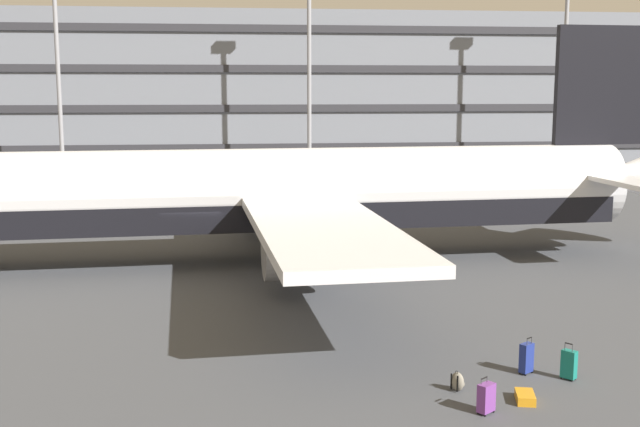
{
  "coord_description": "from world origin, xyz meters",
  "views": [
    {
      "loc": [
        1.58,
        -33.08,
        7.46
      ],
      "look_at": [
        4.79,
        -5.14,
        3.0
      ],
      "focal_mm": 44.51,
      "sensor_mm": 36.0,
      "label": 1
    }
  ],
  "objects_px": {
    "airliner": "(276,194)",
    "suitcase_laid_flat": "(569,364)",
    "suitcase_silver": "(486,398)",
    "suitcase_small": "(525,397)",
    "suitcase_teal": "(526,358)",
    "backpack_upright": "(458,382)"
  },
  "relations": [
    {
      "from": "airliner",
      "to": "suitcase_laid_flat",
      "type": "xyz_separation_m",
      "value": [
        6.63,
        -15.2,
        -2.54
      ]
    },
    {
      "from": "airliner",
      "to": "backpack_upright",
      "type": "distance_m",
      "value": 16.26
    },
    {
      "from": "suitcase_laid_flat",
      "to": "suitcase_silver",
      "type": "bearing_deg",
      "value": -146.65
    },
    {
      "from": "suitcase_laid_flat",
      "to": "suitcase_teal",
      "type": "xyz_separation_m",
      "value": [
        -0.93,
        0.54,
        0.02
      ]
    },
    {
      "from": "backpack_upright",
      "to": "suitcase_laid_flat",
      "type": "bearing_deg",
      "value": 7.87
    },
    {
      "from": "suitcase_laid_flat",
      "to": "backpack_upright",
      "type": "bearing_deg",
      "value": -172.13
    },
    {
      "from": "suitcase_small",
      "to": "backpack_upright",
      "type": "relative_size",
      "value": 1.53
    },
    {
      "from": "airliner",
      "to": "suitcase_silver",
      "type": "bearing_deg",
      "value": -77.39
    },
    {
      "from": "suitcase_laid_flat",
      "to": "suitcase_silver",
      "type": "height_order",
      "value": "suitcase_laid_flat"
    },
    {
      "from": "airliner",
      "to": "suitcase_laid_flat",
      "type": "bearing_deg",
      "value": -66.45
    },
    {
      "from": "suitcase_teal",
      "to": "suitcase_small",
      "type": "bearing_deg",
      "value": -111.51
    },
    {
      "from": "suitcase_laid_flat",
      "to": "suitcase_silver",
      "type": "relative_size",
      "value": 1.17
    },
    {
      "from": "suitcase_small",
      "to": "suitcase_teal",
      "type": "height_order",
      "value": "suitcase_teal"
    },
    {
      "from": "suitcase_small",
      "to": "suitcase_silver",
      "type": "xyz_separation_m",
      "value": [
        -1.16,
        -0.58,
        0.27
      ]
    },
    {
      "from": "suitcase_laid_flat",
      "to": "airliner",
      "type": "bearing_deg",
      "value": 113.55
    },
    {
      "from": "suitcase_silver",
      "to": "airliner",
      "type": "bearing_deg",
      "value": 102.61
    },
    {
      "from": "suitcase_small",
      "to": "suitcase_teal",
      "type": "relative_size",
      "value": 0.81
    },
    {
      "from": "suitcase_small",
      "to": "suitcase_laid_flat",
      "type": "bearing_deg",
      "value": 37.74
    },
    {
      "from": "suitcase_small",
      "to": "suitcase_teal",
      "type": "xyz_separation_m",
      "value": [
        0.71,
        1.81,
        0.33
      ]
    },
    {
      "from": "airliner",
      "to": "suitcase_silver",
      "type": "relative_size",
      "value": 44.29
    },
    {
      "from": "suitcase_small",
      "to": "suitcase_teal",
      "type": "bearing_deg",
      "value": 68.49
    },
    {
      "from": "suitcase_teal",
      "to": "backpack_upright",
      "type": "xyz_separation_m",
      "value": [
        -2.13,
        -0.96,
        -0.21
      ]
    }
  ]
}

